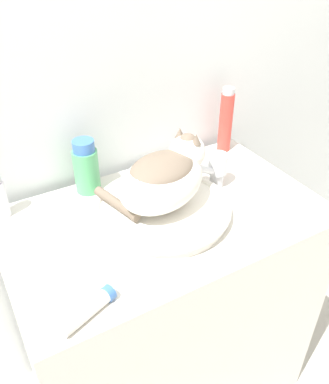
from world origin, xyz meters
name	(u,v)px	position (x,y,z in m)	size (l,w,h in m)	color
wall_back	(110,74)	(0.00, 0.62, 1.20)	(8.00, 0.05, 2.40)	silver
vanity_counter	(165,312)	(0.00, 0.28, 0.44)	(0.94, 0.57, 0.88)	beige
sink_basin	(162,209)	(-0.01, 0.28, 0.90)	(0.40, 0.40, 0.04)	white
cat	(165,176)	(0.00, 0.29, 1.01)	(0.32, 0.27, 0.19)	silver
faucet	(215,168)	(0.21, 0.33, 0.95)	(0.15, 0.07, 0.13)	silver
shampoo_bottle_tall	(226,121)	(0.39, 0.52, 1.00)	(0.05, 0.05, 0.24)	#DB3D33
mouthwash_bottle	(86,167)	(-0.15, 0.52, 0.96)	(0.08, 0.08, 0.18)	#4CA366
cream_tube	(89,310)	(-0.33, 0.06, 0.90)	(0.15, 0.08, 0.04)	silver
soap_bar	(257,195)	(0.29, 0.21, 0.89)	(0.07, 0.05, 0.02)	silver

